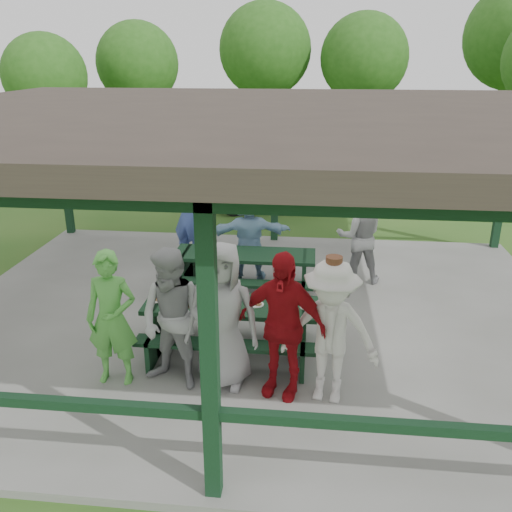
# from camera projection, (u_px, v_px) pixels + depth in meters

# --- Properties ---
(ground) EXTENTS (90.00, 90.00, 0.00)m
(ground) POSITION_uv_depth(u_px,v_px,m) (256.00, 320.00, 8.78)
(ground) COLOR #29551A
(ground) RESTS_ON ground
(concrete_slab) EXTENTS (10.00, 8.00, 0.10)m
(concrete_slab) POSITION_uv_depth(u_px,v_px,m) (256.00, 317.00, 8.76)
(concrete_slab) COLOR slate
(concrete_slab) RESTS_ON ground
(pavilion_structure) EXTENTS (10.60, 8.60, 3.24)m
(pavilion_structure) POSITION_uv_depth(u_px,v_px,m) (256.00, 120.00, 7.67)
(pavilion_structure) COLOR black
(pavilion_structure) RESTS_ON concrete_slab
(picnic_table_near) EXTENTS (2.37, 1.39, 0.75)m
(picnic_table_near) POSITION_uv_depth(u_px,v_px,m) (231.00, 322.00, 7.49)
(picnic_table_near) COLOR black
(picnic_table_near) RESTS_ON concrete_slab
(picnic_table_far) EXTENTS (2.41, 1.39, 0.75)m
(picnic_table_far) POSITION_uv_depth(u_px,v_px,m) (245.00, 268.00, 9.35)
(picnic_table_far) COLOR black
(picnic_table_far) RESTS_ON concrete_slab
(table_setting) EXTENTS (2.32, 0.45, 0.10)m
(table_setting) POSITION_uv_depth(u_px,v_px,m) (232.00, 301.00, 7.38)
(table_setting) COLOR white
(table_setting) RESTS_ON picnic_table_near
(contestant_green) EXTENTS (0.66, 0.44, 1.76)m
(contestant_green) POSITION_uv_depth(u_px,v_px,m) (112.00, 318.00, 6.69)
(contestant_green) COLOR #51A942
(contestant_green) RESTS_ON concrete_slab
(contestant_grey_left) EXTENTS (1.06, 0.95, 1.81)m
(contestant_grey_left) POSITION_uv_depth(u_px,v_px,m) (173.00, 320.00, 6.59)
(contestant_grey_left) COLOR #97989A
(contestant_grey_left) RESTS_ON concrete_slab
(contestant_grey_mid) EXTENTS (0.94, 0.63, 1.89)m
(contestant_grey_mid) POSITION_uv_depth(u_px,v_px,m) (222.00, 316.00, 6.62)
(contestant_grey_mid) COLOR gray
(contestant_grey_mid) RESTS_ON concrete_slab
(contestant_red) EXTENTS (1.17, 0.74, 1.85)m
(contestant_red) POSITION_uv_depth(u_px,v_px,m) (282.00, 325.00, 6.43)
(contestant_red) COLOR maroon
(contestant_red) RESTS_ON concrete_slab
(contestant_white_fedora) EXTENTS (1.25, 0.86, 1.84)m
(contestant_white_fedora) POSITION_uv_depth(u_px,v_px,m) (330.00, 332.00, 6.32)
(contestant_white_fedora) COLOR silver
(contestant_white_fedora) RESTS_ON concrete_slab
(spectator_lblue) EXTENTS (1.62, 0.76, 1.68)m
(spectator_lblue) POSITION_uv_depth(u_px,v_px,m) (249.00, 235.00, 9.88)
(spectator_lblue) COLOR #89B4D4
(spectator_lblue) RESTS_ON concrete_slab
(spectator_blue) EXTENTS (0.81, 0.66, 1.93)m
(spectator_blue) POSITION_uv_depth(u_px,v_px,m) (189.00, 216.00, 10.62)
(spectator_blue) COLOR #3A4F97
(spectator_blue) RESTS_ON concrete_slab
(spectator_grey) EXTENTS (0.87, 0.70, 1.72)m
(spectator_grey) POSITION_uv_depth(u_px,v_px,m) (359.00, 236.00, 9.76)
(spectator_grey) COLOR #949496
(spectator_grey) RESTS_ON concrete_slab
(pickup_truck) EXTENTS (5.18, 3.21, 1.34)m
(pickup_truck) POSITION_uv_depth(u_px,v_px,m) (324.00, 166.00, 17.39)
(pickup_truck) COLOR silver
(pickup_truck) RESTS_ON ground
(farm_trailer) EXTENTS (4.24, 2.54, 1.47)m
(farm_trailer) POSITION_uv_depth(u_px,v_px,m) (265.00, 180.00, 15.09)
(farm_trailer) COLOR navy
(farm_trailer) RESTS_ON ground
(tree_far_left) EXTENTS (3.44, 3.44, 5.38)m
(tree_far_left) POSITION_uv_depth(u_px,v_px,m) (137.00, 64.00, 22.82)
(tree_far_left) COLOR #372416
(tree_far_left) RESTS_ON ground
(tree_left) EXTENTS (3.96, 3.96, 6.18)m
(tree_left) POSITION_uv_depth(u_px,v_px,m) (265.00, 50.00, 23.25)
(tree_left) COLOR #372416
(tree_left) RESTS_ON ground
(tree_mid) EXTENTS (3.66, 3.66, 5.72)m
(tree_mid) POSITION_uv_depth(u_px,v_px,m) (364.00, 58.00, 22.59)
(tree_mid) COLOR #372416
(tree_mid) RESTS_ON ground
(tree_edge_left) EXTENTS (3.09, 3.09, 4.82)m
(tree_edge_left) POSITION_uv_depth(u_px,v_px,m) (45.00, 76.00, 20.10)
(tree_edge_left) COLOR #372416
(tree_edge_left) RESTS_ON ground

